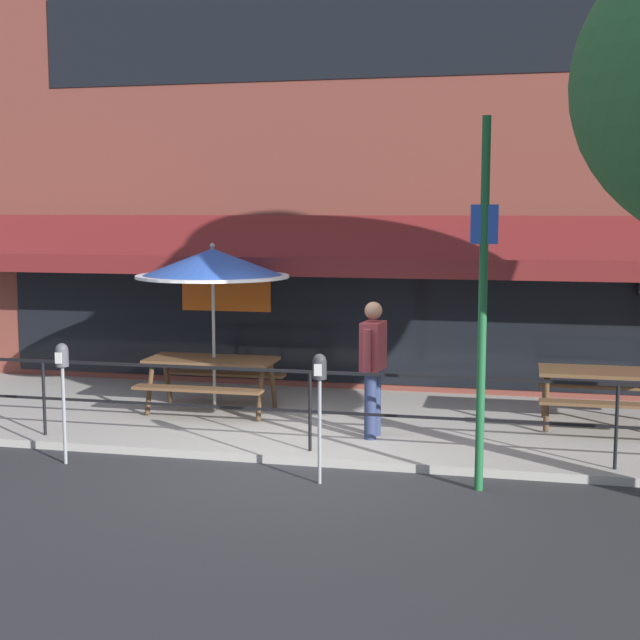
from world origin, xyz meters
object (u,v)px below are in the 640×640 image
object	(u,v)px
pedestrian_walking	(373,362)
parking_meter_near	(62,367)
parking_meter_far	(320,379)
picnic_table_centre	(610,383)
patio_umbrella_left	(213,264)
picnic_table_left	(212,369)
street_sign_pole	(483,302)

from	to	relation	value
pedestrian_walking	parking_meter_near	bearing A→B (deg)	-154.50
pedestrian_walking	parking_meter_far	size ratio (longest dim) A/B	1.20
picnic_table_centre	patio_umbrella_left	distance (m)	5.57
picnic_table_centre	parking_meter_near	bearing A→B (deg)	-156.64
picnic_table_left	pedestrian_walking	world-z (taller)	pedestrian_walking
parking_meter_near	street_sign_pole	size ratio (longest dim) A/B	0.37
pedestrian_walking	parking_meter_far	distance (m)	1.73
picnic_table_left	street_sign_pole	bearing A→B (deg)	-32.60
pedestrian_walking	street_sign_pole	size ratio (longest dim) A/B	0.44
picnic_table_left	picnic_table_centre	world-z (taller)	same
picnic_table_left	parking_meter_far	world-z (taller)	parking_meter_far
picnic_table_centre	parking_meter_near	distance (m)	6.87
picnic_table_centre	street_sign_pole	size ratio (longest dim) A/B	0.46
pedestrian_walking	picnic_table_centre	bearing A→B (deg)	20.82
pedestrian_walking	parking_meter_near	world-z (taller)	pedestrian_walking
picnic_table_centre	pedestrian_walking	xyz separation A→B (m)	(-2.93, -1.12, 0.35)
pedestrian_walking	parking_meter_near	xyz separation A→B (m)	(-3.36, -1.60, 0.09)
picnic_table_left	patio_umbrella_left	xyz separation A→B (m)	(-0.00, 0.10, 1.47)
patio_umbrella_left	street_sign_pole	xyz separation A→B (m)	(3.82, -2.55, -0.18)
picnic_table_centre	parking_meter_far	xyz separation A→B (m)	(-3.24, -2.82, 0.44)
parking_meter_far	street_sign_pole	distance (m)	1.89
parking_meter_near	parking_meter_far	xyz separation A→B (m)	(3.05, -0.10, 0.00)
patio_umbrella_left	parking_meter_far	xyz separation A→B (m)	(2.13, -2.70, -1.03)
street_sign_pole	pedestrian_walking	bearing A→B (deg)	131.78
parking_meter_far	street_sign_pole	bearing A→B (deg)	5.15
picnic_table_centre	pedestrian_walking	distance (m)	3.16
parking_meter_near	parking_meter_far	distance (m)	3.05
picnic_table_centre	street_sign_pole	bearing A→B (deg)	-120.21
picnic_table_centre	parking_meter_far	distance (m)	4.31
parking_meter_near	street_sign_pole	world-z (taller)	street_sign_pole
picnic_table_centre	patio_umbrella_left	bearing A→B (deg)	-178.75
parking_meter_far	picnic_table_left	bearing A→B (deg)	129.39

